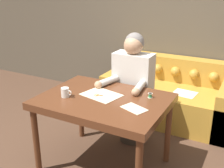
% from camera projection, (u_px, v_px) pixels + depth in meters
% --- Properties ---
extents(wall_back, '(8.00, 0.06, 2.60)m').
position_uv_depth(wall_back, '(174.00, 18.00, 3.95)').
color(wall_back, brown).
rests_on(wall_back, ground_plane).
extents(dining_table, '(1.19, 0.89, 0.76)m').
position_uv_depth(dining_table, '(104.00, 106.00, 2.66)').
color(dining_table, '#562D19').
rests_on(dining_table, ground_plane).
extents(couch, '(1.68, 0.90, 0.78)m').
position_uv_depth(couch, '(170.00, 97.00, 3.86)').
color(couch, '#B7842D').
rests_on(couch, ground_plane).
extents(person, '(0.50, 0.58, 1.28)m').
position_uv_depth(person, '(133.00, 89.00, 3.14)').
color(person, '#33281E').
rests_on(person, ground_plane).
extents(pattern_paper_main, '(0.40, 0.34, 0.00)m').
position_uv_depth(pattern_paper_main, '(101.00, 95.00, 2.70)').
color(pattern_paper_main, beige).
rests_on(pattern_paper_main, dining_table).
extents(pattern_paper_offcut, '(0.25, 0.21, 0.00)m').
position_uv_depth(pattern_paper_offcut, '(134.00, 109.00, 2.41)').
color(pattern_paper_offcut, beige).
rests_on(pattern_paper_offcut, dining_table).
extents(scissors, '(0.21, 0.09, 0.01)m').
position_uv_depth(scissors, '(101.00, 96.00, 2.68)').
color(scissors, silver).
rests_on(scissors, dining_table).
extents(mug, '(0.11, 0.08, 0.09)m').
position_uv_depth(mug, '(65.00, 92.00, 2.65)').
color(mug, silver).
rests_on(mug, dining_table).
extents(thread_spool, '(0.04, 0.04, 0.05)m').
position_uv_depth(thread_spool, '(150.00, 95.00, 2.63)').
color(thread_spool, '#338C4C').
rests_on(thread_spool, dining_table).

